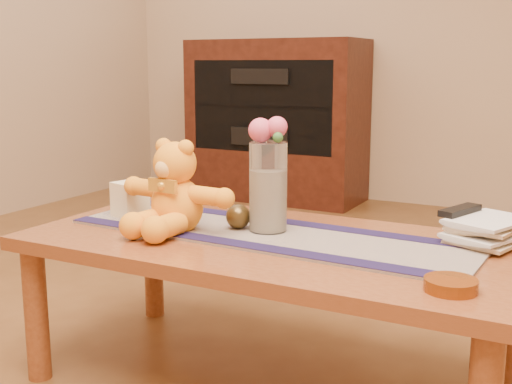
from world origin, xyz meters
The scene contains 29 objects.
floor centered at (0.00, 0.00, 0.00)m, with size 5.50×5.50×0.00m, color brown.
coffee_table_top centered at (0.00, 0.00, 0.43)m, with size 1.40×0.70×0.04m, color brown.
table_leg_fl centered at (-0.64, -0.29, 0.21)m, with size 0.07×0.07×0.41m, color brown.
table_leg_bl centered at (-0.64, 0.29, 0.21)m, with size 0.07×0.07×0.41m, color brown.
persian_runner centered at (-0.02, 0.02, 0.45)m, with size 1.20×0.35×0.01m, color #231B4D.
runner_border_near centered at (-0.03, -0.12, 0.46)m, with size 1.20×0.06×0.00m, color #191339.
runner_border_far centered at (-0.02, 0.17, 0.46)m, with size 1.20×0.06×0.00m, color #191339.
teddy_bear centered at (-0.28, -0.06, 0.58)m, with size 0.37×0.31×0.25m, color orange, non-canonical shape.
pillar_candle centered at (-0.51, 0.01, 0.51)m, with size 0.09×0.09×0.11m, color #FFF0BB.
candle_wick centered at (-0.51, 0.01, 0.57)m, with size 0.00×0.00×0.01m, color black.
glass_vase centered at (-0.03, 0.05, 0.59)m, with size 0.11×0.11×0.26m, color silver.
potpourri_fill centered at (-0.03, 0.05, 0.55)m, with size 0.09×0.09×0.18m, color beige.
rose_left centered at (-0.05, 0.04, 0.75)m, with size 0.07×0.07×0.07m, color #E45075.
rose_right centered at (-0.01, 0.05, 0.76)m, with size 0.06×0.06×0.06m, color #E45075.
blue_flower_back centered at (-0.02, 0.08, 0.75)m, with size 0.04×0.04×0.04m, color #5257B2.
blue_flower_side centered at (-0.06, 0.07, 0.74)m, with size 0.04×0.04×0.04m, color #5257B2.
leaf_sprig centered at (0.01, 0.03, 0.74)m, with size 0.03×0.03×0.03m, color #33662D.
bronze_ball centered at (-0.12, 0.03, 0.49)m, with size 0.07×0.07×0.07m, color #443216.
book_bottom centered at (0.48, 0.24, 0.46)m, with size 0.17×0.22×0.02m, color beige.
book_lower centered at (0.48, 0.24, 0.48)m, with size 0.16×0.22×0.02m, color beige.
book_upper centered at (0.47, 0.25, 0.50)m, with size 0.17×0.22×0.02m, color beige.
book_top centered at (0.48, 0.24, 0.52)m, with size 0.16×0.22×0.02m, color beige.
tv_remote centered at (0.47, 0.23, 0.54)m, with size 0.04×0.16×0.02m, color black.
amber_dish centered at (0.54, -0.21, 0.46)m, with size 0.12×0.12×0.03m, color #BF5914.
media_cabinet centered at (-1.20, 2.48, 0.55)m, with size 1.20×0.50×1.10m, color black.
cabinet_cavity centered at (-1.20, 2.25, 0.66)m, with size 1.02×0.03×0.61m, color black.
cabinet_shelf centered at (-1.20, 2.33, 0.66)m, with size 1.02×0.20×0.03m, color black.
stereo_upper centered at (-1.20, 2.35, 0.86)m, with size 0.42×0.28×0.10m, color black.
stereo_lower centered at (-1.20, 2.35, 0.46)m, with size 0.42×0.28×0.12m, color black.
Camera 1 is at (0.80, -1.61, 0.94)m, focal length 45.88 mm.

